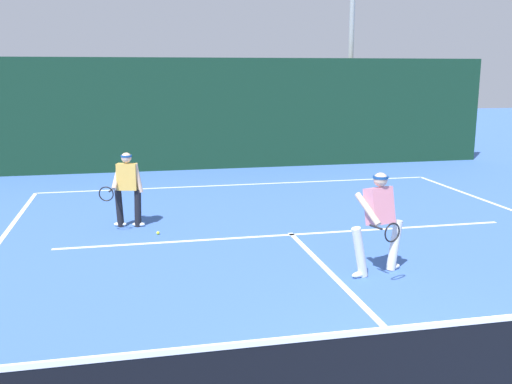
# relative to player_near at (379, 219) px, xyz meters

# --- Properties ---
(court_line_baseline_far) EXTENTS (10.94, 0.10, 0.01)m
(court_line_baseline_far) POSITION_rel_player_near_xyz_m (-0.71, 7.58, -0.88)
(court_line_baseline_far) COLOR white
(court_line_baseline_far) RESTS_ON ground_plane
(court_line_service) EXTENTS (8.92, 0.10, 0.01)m
(court_line_service) POSITION_rel_player_near_xyz_m (-0.71, 2.41, -0.88)
(court_line_service) COLOR white
(court_line_service) RESTS_ON ground_plane
(court_line_centre) EXTENTS (0.10, 6.40, 0.01)m
(court_line_centre) POSITION_rel_player_near_xyz_m (-0.71, -0.67, -0.88)
(court_line_centre) COLOR white
(court_line_centre) RESTS_ON ground_plane
(tennis_net) EXTENTS (11.99, 0.09, 1.12)m
(tennis_net) POSITION_rel_player_near_xyz_m (-0.71, -3.87, -0.36)
(tennis_net) COLOR #1E4723
(tennis_net) RESTS_ON ground_plane
(player_near) EXTENTS (1.01, 0.93, 1.62)m
(player_near) POSITION_rel_player_near_xyz_m (0.00, 0.00, 0.00)
(player_near) COLOR silver
(player_near) RESTS_ON ground_plane
(player_far) EXTENTS (0.87, 0.87, 1.53)m
(player_far) POSITION_rel_player_near_xyz_m (-3.81, 3.70, -0.05)
(player_far) COLOR black
(player_far) RESTS_ON ground_plane
(tennis_ball) EXTENTS (0.07, 0.07, 0.07)m
(tennis_ball) POSITION_rel_player_near_xyz_m (-3.26, 2.97, -0.85)
(tennis_ball) COLOR #D1E033
(tennis_ball) RESTS_ON ground_plane
(back_fence_windscreen) EXTENTS (18.02, 0.12, 3.53)m
(back_fence_windscreen) POSITION_rel_player_near_xyz_m (-0.71, 10.42, 0.88)
(back_fence_windscreen) COLOR #123523
(back_fence_windscreen) RESTS_ON ground_plane
(light_pole) EXTENTS (0.55, 0.44, 8.23)m
(light_pole) POSITION_rel_player_near_xyz_m (3.94, 11.50, 4.10)
(light_pole) COLOR #9EA39E
(light_pole) RESTS_ON ground_plane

